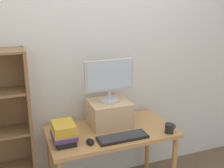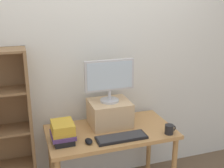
{
  "view_description": "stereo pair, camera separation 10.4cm",
  "coord_description": "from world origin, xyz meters",
  "px_view_note": "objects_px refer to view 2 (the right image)",
  "views": [
    {
      "loc": [
        -0.86,
        -2.25,
        1.94
      ],
      "look_at": [
        0.03,
        0.05,
        1.17
      ],
      "focal_mm": 45.0,
      "sensor_mm": 36.0,
      "label": 1
    },
    {
      "loc": [
        -0.76,
        -2.29,
        1.94
      ],
      "look_at": [
        0.03,
        0.05,
        1.17
      ],
      "focal_mm": 45.0,
      "sensor_mm": 36.0,
      "label": 2
    }
  ],
  "objects_px": {
    "desk": "(111,139)",
    "computer_mouse": "(89,141)",
    "keyboard": "(122,138)",
    "computer_monitor": "(110,78)",
    "coffee_mug": "(169,129)",
    "riser_box": "(110,113)",
    "book_stack": "(63,132)"
  },
  "relations": [
    {
      "from": "desk",
      "to": "computer_monitor",
      "type": "xyz_separation_m",
      "value": [
        0.03,
        0.12,
        0.57
      ]
    },
    {
      "from": "riser_box",
      "to": "computer_mouse",
      "type": "relative_size",
      "value": 3.72
    },
    {
      "from": "riser_box",
      "to": "computer_mouse",
      "type": "xyz_separation_m",
      "value": [
        -0.29,
        -0.3,
        -0.1
      ]
    },
    {
      "from": "computer_monitor",
      "to": "keyboard",
      "type": "bearing_deg",
      "value": -88.55
    },
    {
      "from": "desk",
      "to": "computer_mouse",
      "type": "distance_m",
      "value": 0.33
    },
    {
      "from": "book_stack",
      "to": "coffee_mug",
      "type": "relative_size",
      "value": 2.27
    },
    {
      "from": "computer_monitor",
      "to": "computer_mouse",
      "type": "bearing_deg",
      "value": -134.05
    },
    {
      "from": "riser_box",
      "to": "coffee_mug",
      "type": "relative_size",
      "value": 3.51
    },
    {
      "from": "riser_box",
      "to": "coffee_mug",
      "type": "height_order",
      "value": "riser_box"
    },
    {
      "from": "desk",
      "to": "computer_mouse",
      "type": "height_order",
      "value": "computer_mouse"
    },
    {
      "from": "computer_mouse",
      "to": "book_stack",
      "type": "height_order",
      "value": "book_stack"
    },
    {
      "from": "computer_monitor",
      "to": "computer_mouse",
      "type": "xyz_separation_m",
      "value": [
        -0.29,
        -0.3,
        -0.46
      ]
    },
    {
      "from": "desk",
      "to": "riser_box",
      "type": "distance_m",
      "value": 0.25
    },
    {
      "from": "book_stack",
      "to": "coffee_mug",
      "type": "height_order",
      "value": "book_stack"
    },
    {
      "from": "computer_monitor",
      "to": "coffee_mug",
      "type": "relative_size",
      "value": 4.35
    },
    {
      "from": "computer_monitor",
      "to": "keyboard",
      "type": "xyz_separation_m",
      "value": [
        0.01,
        -0.32,
        -0.46
      ]
    },
    {
      "from": "computer_monitor",
      "to": "coffee_mug",
      "type": "bearing_deg",
      "value": -38.38
    },
    {
      "from": "riser_box",
      "to": "computer_monitor",
      "type": "distance_m",
      "value": 0.35
    },
    {
      "from": "desk",
      "to": "coffee_mug",
      "type": "relative_size",
      "value": 10.85
    },
    {
      "from": "computer_mouse",
      "to": "book_stack",
      "type": "bearing_deg",
      "value": 152.22
    },
    {
      "from": "computer_mouse",
      "to": "computer_monitor",
      "type": "bearing_deg",
      "value": 45.95
    },
    {
      "from": "riser_box",
      "to": "computer_mouse",
      "type": "distance_m",
      "value": 0.43
    },
    {
      "from": "computer_mouse",
      "to": "coffee_mug",
      "type": "xyz_separation_m",
      "value": [
        0.75,
        -0.07,
        0.03
      ]
    },
    {
      "from": "keyboard",
      "to": "coffee_mug",
      "type": "distance_m",
      "value": 0.46
    },
    {
      "from": "keyboard",
      "to": "book_stack",
      "type": "distance_m",
      "value": 0.52
    },
    {
      "from": "desk",
      "to": "keyboard",
      "type": "height_order",
      "value": "keyboard"
    },
    {
      "from": "computer_monitor",
      "to": "riser_box",
      "type": "bearing_deg",
      "value": 90.0
    },
    {
      "from": "riser_box",
      "to": "computer_monitor",
      "type": "xyz_separation_m",
      "value": [
        0.0,
        -0.0,
        0.35
      ]
    },
    {
      "from": "desk",
      "to": "book_stack",
      "type": "distance_m",
      "value": 0.5
    },
    {
      "from": "desk",
      "to": "keyboard",
      "type": "bearing_deg",
      "value": -78.83
    },
    {
      "from": "computer_mouse",
      "to": "coffee_mug",
      "type": "relative_size",
      "value": 0.94
    },
    {
      "from": "desk",
      "to": "keyboard",
      "type": "distance_m",
      "value": 0.22
    }
  ]
}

